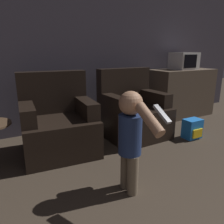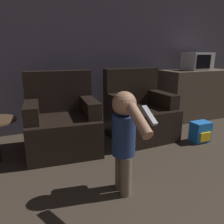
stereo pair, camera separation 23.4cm
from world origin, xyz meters
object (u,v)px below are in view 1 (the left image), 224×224
at_px(toy_backpack, 192,129).
at_px(microwave, 184,61).
at_px(armchair_left, 58,125).
at_px(person_toddler, 131,135).
at_px(armchair_right, 133,113).

relative_size(toy_backpack, microwave, 0.63).
distance_m(armchair_left, person_toddler, 1.18).
relative_size(armchair_right, person_toddler, 1.07).
height_order(armchair_left, armchair_right, same).
distance_m(toy_backpack, microwave, 1.52).
xyz_separation_m(armchair_left, armchair_right, (1.11, 0.00, 0.00)).
bearing_deg(armchair_left, toy_backpack, -10.58).
xyz_separation_m(armchair_right, toy_backpack, (0.70, -0.52, -0.20)).
distance_m(person_toddler, microwave, 2.78).
distance_m(armchair_right, person_toddler, 1.39).
bearing_deg(microwave, toy_backpack, -127.59).
relative_size(person_toddler, microwave, 2.04).
xyz_separation_m(armchair_left, toy_backpack, (1.81, -0.52, -0.20)).
height_order(armchair_left, person_toddler, armchair_left).
xyz_separation_m(armchair_left, person_toddler, (0.31, -1.12, 0.20)).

